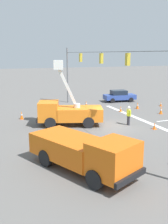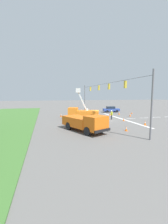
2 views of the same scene
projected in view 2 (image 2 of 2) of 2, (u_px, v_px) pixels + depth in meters
The scene contains 17 objects.
ground_plane at pixel (103, 120), 28.00m from camera, with size 200.00×200.00×0.00m, color #605E5B.
lane_markings at pixel (129, 119), 29.38m from camera, with size 17.60×15.25×0.01m.
signal_gantry at pixel (103, 95), 27.49m from camera, with size 26.20×0.33×7.20m.
utility_truck_bucket_lift at pixel (82, 112), 28.82m from camera, with size 4.15×6.37×5.88m.
utility_truck_support_near at pixel (85, 122), 19.09m from camera, with size 7.14×5.04×2.19m.
sedan_blue at pixel (111, 109), 40.24m from camera, with size 2.30×4.48×1.56m.
road_worker at pixel (112, 114), 28.25m from camera, with size 0.65×0.26×1.77m.
traffic_cone_foreground_left at pixel (110, 114), 33.99m from camera, with size 0.36×0.36×0.65m.
traffic_cone_foreground_right at pixel (126, 129), 19.31m from camera, with size 0.36×0.36×0.64m.
traffic_cone_mid_left at pixel (93, 112), 37.24m from camera, with size 0.36×0.36×0.74m.
traffic_cone_mid_right at pixel (72, 116), 31.46m from camera, with size 0.36×0.36×0.60m.
traffic_cone_near_bucket at pixel (119, 113), 35.27m from camera, with size 0.36×0.36×0.78m.
traffic_cone_lane_edge_a at pixel (145, 123), 22.84m from camera, with size 0.36×0.36×0.77m.
traffic_cone_lane_edge_b at pixel (61, 115), 31.61m from camera, with size 0.36×0.36×0.81m.
traffic_cone_far_left at pixel (130, 115), 32.35m from camera, with size 0.36×0.36×0.80m.
traffic_cone_far_right at pixel (124, 119), 26.76m from camera, with size 0.36×0.36×0.61m.
traffic_cone_centre_line at pixel (132, 113), 36.52m from camera, with size 0.36×0.36×0.59m.
Camera 2 is at (-25.83, 10.50, 4.65)m, focal length 24.00 mm.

